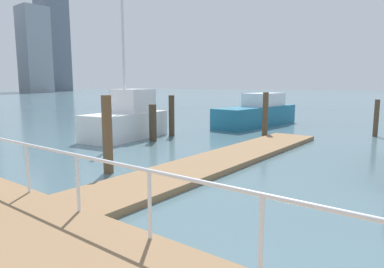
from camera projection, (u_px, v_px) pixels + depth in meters
The scene contains 12 objects.
ground_plane at pixel (7, 147), 14.71m from camera, with size 300.00×300.00×0.00m, color slate.
floating_dock at pixel (223, 159), 11.88m from camera, with size 13.58×2.00×0.18m, color #93704C.
boardwalk_railing at pixel (199, 196), 4.45m from camera, with size 0.06×23.66×1.08m.
dock_piling_0 at pixel (376, 118), 17.59m from camera, with size 0.24×0.24×1.93m, color brown.
dock_piling_1 at pixel (153, 123), 16.18m from camera, with size 0.36×0.36×1.76m, color #473826.
dock_piling_2 at pixel (107, 135), 10.25m from camera, with size 0.30×0.30×2.39m, color brown.
dock_piling_3 at pixel (265, 114), 17.75m from camera, with size 0.29×0.29×2.30m, color brown.
dock_piling_4 at pixel (172, 116), 17.81m from camera, with size 0.30×0.30×2.14m, color #473826.
moored_boat_0 at pixel (127, 120), 17.11m from camera, with size 4.84×2.62×7.02m.
moored_boat_4 at pixel (258, 113), 22.27m from camera, with size 7.39×2.52×2.13m.
skyline_tower_5 at pixel (34, 50), 111.02m from camera, with size 8.17×8.05×27.62m, color #8C939E.
skyline_tower_6 at pixel (51, 4), 133.22m from camera, with size 9.53×10.99×68.33m, color slate.
Camera 1 is at (-6.61, 4.82, 2.71)m, focal length 31.63 mm.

